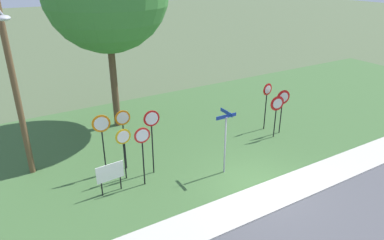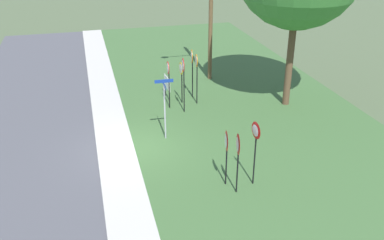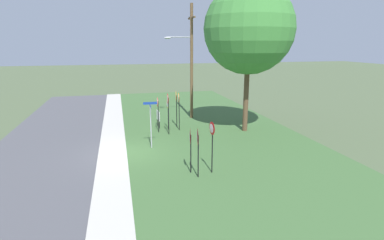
{
  "view_description": "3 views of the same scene",
  "coord_description": "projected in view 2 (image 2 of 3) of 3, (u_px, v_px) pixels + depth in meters",
  "views": [
    {
      "loc": [
        -8.34,
        -8.83,
        8.09
      ],
      "look_at": [
        -0.87,
        3.7,
        1.71
      ],
      "focal_mm": 32.71,
      "sensor_mm": 36.0,
      "label": 1
    },
    {
      "loc": [
        16.31,
        -1.67,
        9.2
      ],
      "look_at": [
        0.32,
        2.52,
        1.24
      ],
      "focal_mm": 39.82,
      "sensor_mm": 36.0,
      "label": 2
    },
    {
      "loc": [
        17.31,
        -0.31,
        6.22
      ],
      "look_at": [
        0.45,
        3.8,
        1.89
      ],
      "focal_mm": 28.81,
      "sensor_mm": 36.0,
      "label": 3
    }
  ],
  "objects": [
    {
      "name": "sidewalk_strip",
      "position": [
        116.0,
        151.0,
        18.39
      ],
      "size": [
        44.0,
        1.6,
        0.06
      ],
      "primitive_type": "cube",
      "color": "#BCB7AD",
      "rests_on": "ground_plane"
    },
    {
      "name": "notice_board",
      "position": [
        167.0,
        84.0,
        23.32
      ],
      "size": [
        1.1,
        0.11,
        1.25
      ],
      "rotation": [
        0.0,
        0.0,
        0.07
      ],
      "color": "black",
      "rests_on": "grass_median"
    },
    {
      "name": "stop_sign_near_right",
      "position": [
        192.0,
        63.0,
        22.92
      ],
      "size": [
        0.73,
        0.14,
        2.73
      ],
      "rotation": [
        0.0,
        0.0,
        -0.15
      ],
      "color": "black",
      "rests_on": "grass_median"
    },
    {
      "name": "yield_sign_near_right",
      "position": [
        238.0,
        150.0,
        14.85
      ],
      "size": [
        0.75,
        0.18,
        2.38
      ],
      "rotation": [
        0.0,
        0.0,
        -0.19
      ],
      "color": "black",
      "rests_on": "grass_median"
    },
    {
      "name": "yield_sign_near_left",
      "position": [
        255.0,
        139.0,
        15.29
      ],
      "size": [
        0.65,
        0.12,
        2.58
      ],
      "rotation": [
        0.0,
        0.0,
        0.1
      ],
      "color": "black",
      "rests_on": "grass_median"
    },
    {
      "name": "stop_sign_far_center",
      "position": [
        183.0,
        74.0,
        21.13
      ],
      "size": [
        0.68,
        0.11,
        2.87
      ],
      "rotation": [
        0.0,
        0.0,
        -0.08
      ],
      "color": "black",
      "rests_on": "grass_median"
    },
    {
      "name": "stop_sign_far_right",
      "position": [
        168.0,
        75.0,
        21.7
      ],
      "size": [
        0.64,
        0.1,
        2.53
      ],
      "rotation": [
        0.0,
        0.0,
        -0.05
      ],
      "color": "black",
      "rests_on": "grass_median"
    },
    {
      "name": "yield_sign_far_left",
      "position": [
        226.0,
        145.0,
        15.37
      ],
      "size": [
        0.76,
        0.18,
        2.24
      ],
      "rotation": [
        0.0,
        0.0,
        -0.2
      ],
      "color": "black",
      "rests_on": "grass_median"
    },
    {
      "name": "road_asphalt",
      "position": [
        18.0,
        163.0,
        17.49
      ],
      "size": [
        44.0,
        6.4,
        0.01
      ],
      "primitive_type": "cube",
      "color": "#4C4C51",
      "rests_on": "ground_plane"
    },
    {
      "name": "stop_sign_far_left",
      "position": [
        197.0,
        69.0,
        22.16
      ],
      "size": [
        0.64,
        0.11,
        2.73
      ],
      "rotation": [
        0.0,
        0.0,
        -0.1
      ],
      "color": "black",
      "rests_on": "grass_median"
    },
    {
      "name": "ground_plane",
      "position": [
        134.0,
        149.0,
        18.59
      ],
      "size": [
        160.0,
        160.0,
        0.0
      ],
      "primitive_type": "plane",
      "color": "#4C5B3D"
    },
    {
      "name": "grass_median",
      "position": [
        262.0,
        132.0,
        19.95
      ],
      "size": [
        44.0,
        12.0,
        0.04
      ],
      "primitive_type": "cube",
      "color": "#3D6033",
      "rests_on": "ground_plane"
    },
    {
      "name": "stop_sign_near_left",
      "position": [
        181.0,
        74.0,
        22.39
      ],
      "size": [
        0.64,
        0.1,
        2.27
      ],
      "rotation": [
        0.0,
        0.0,
        0.05
      ],
      "color": "black",
      "rests_on": "grass_median"
    },
    {
      "name": "street_name_post",
      "position": [
        165.0,
        104.0,
        18.68
      ],
      "size": [
        0.96,
        0.82,
        2.83
      ],
      "rotation": [
        0.0,
        0.0,
        -0.02
      ],
      "color": "#9EA0A8",
      "rests_on": "grass_median"
    }
  ]
}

